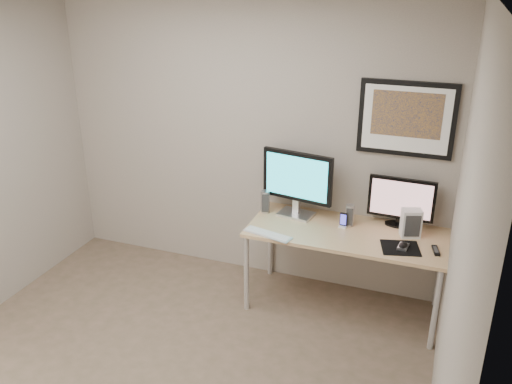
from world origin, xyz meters
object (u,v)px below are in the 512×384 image
at_px(monitor_tv, 401,201).
at_px(phone_dock, 343,220).
at_px(fan_unit, 411,223).
at_px(monitor_large, 297,181).
at_px(framed_art, 406,119).
at_px(desk, 346,238).
at_px(keyboard, 268,234).
at_px(speaker_left, 265,201).
at_px(speaker_right, 350,215).

height_order(monitor_tv, phone_dock, monitor_tv).
bearing_deg(fan_unit, monitor_large, 157.30).
relative_size(framed_art, fan_unit, 3.26).
relative_size(framed_art, monitor_tv, 1.39).
bearing_deg(monitor_large, monitor_tv, 16.24).
bearing_deg(fan_unit, desk, 171.40).
distance_m(monitor_tv, keyboard, 1.13).
distance_m(monitor_large, phone_dock, 0.51).
distance_m(monitor_tv, phone_dock, 0.50).
bearing_deg(monitor_tv, fan_unit, -55.20).
distance_m(speaker_left, fan_unit, 1.24).
bearing_deg(monitor_large, speaker_left, -165.49).
bearing_deg(phone_dock, keyboard, -140.85).
height_order(phone_dock, keyboard, phone_dock).
bearing_deg(phone_dock, speaker_right, 62.52).
xyz_separation_m(speaker_left, speaker_right, (0.75, -0.01, -0.01)).
bearing_deg(speaker_left, phone_dock, -26.32).
height_order(monitor_large, phone_dock, monitor_large).
relative_size(desk, phone_dock, 12.14).
distance_m(desk, keyboard, 0.65).
relative_size(speaker_left, fan_unit, 0.86).
height_order(speaker_right, keyboard, speaker_right).
bearing_deg(phone_dock, fan_unit, 9.62).
relative_size(phone_dock, keyboard, 0.32).
height_order(monitor_large, speaker_right, monitor_large).
height_order(monitor_tv, fan_unit, monitor_tv).
bearing_deg(phone_dock, framed_art, 41.02).
bearing_deg(framed_art, speaker_right, -149.03).
relative_size(speaker_right, keyboard, 0.44).
height_order(desk, speaker_right, speaker_right).
height_order(speaker_left, phone_dock, speaker_left).
bearing_deg(keyboard, phone_dock, 46.01).
bearing_deg(desk, fan_unit, 10.46).
bearing_deg(framed_art, speaker_left, -169.52).
distance_m(monitor_large, fan_unit, 0.99).
bearing_deg(keyboard, desk, 39.38).
relative_size(monitor_tv, speaker_right, 2.95).
xyz_separation_m(phone_dock, fan_unit, (0.53, 0.03, 0.05)).
bearing_deg(framed_art, desk, -136.54).
height_order(monitor_tv, keyboard, monitor_tv).
bearing_deg(desk, phone_dock, 124.79).
xyz_separation_m(phone_dock, keyboard, (-0.54, -0.35, -0.06)).
bearing_deg(keyboard, speaker_left, 125.29).
distance_m(monitor_tv, speaker_left, 1.15).
relative_size(monitor_tv, fan_unit, 2.34).
bearing_deg(keyboard, monitor_tv, 42.36).
relative_size(phone_dock, fan_unit, 0.57).
bearing_deg(speaker_right, monitor_tv, 9.99).
distance_m(framed_art, fan_unit, 0.83).
distance_m(phone_dock, keyboard, 0.65).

